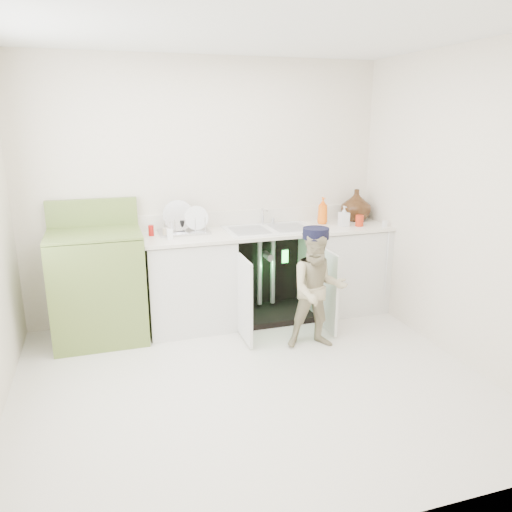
% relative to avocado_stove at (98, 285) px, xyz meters
% --- Properties ---
extents(ground, '(3.50, 3.50, 0.00)m').
position_rel_avocado_stove_xyz_m(ground, '(1.07, -1.18, -0.51)').
color(ground, beige).
rests_on(ground, ground).
extents(room_shell, '(6.00, 5.50, 1.26)m').
position_rel_avocado_stove_xyz_m(room_shell, '(1.07, -1.18, 0.74)').
color(room_shell, silver).
rests_on(room_shell, ground).
extents(counter_run, '(2.44, 1.02, 1.23)m').
position_rel_avocado_stove_xyz_m(counter_run, '(1.65, 0.03, -0.03)').
color(counter_run, white).
rests_on(counter_run, ground).
extents(avocado_stove, '(0.80, 0.65, 1.24)m').
position_rel_avocado_stove_xyz_m(avocado_stove, '(0.00, 0.00, 0.00)').
color(avocado_stove, olive).
rests_on(avocado_stove, ground).
extents(repair_worker, '(0.57, 0.67, 1.06)m').
position_rel_avocado_stove_xyz_m(repair_worker, '(1.80, -0.75, 0.02)').
color(repair_worker, tan).
rests_on(repair_worker, ground).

